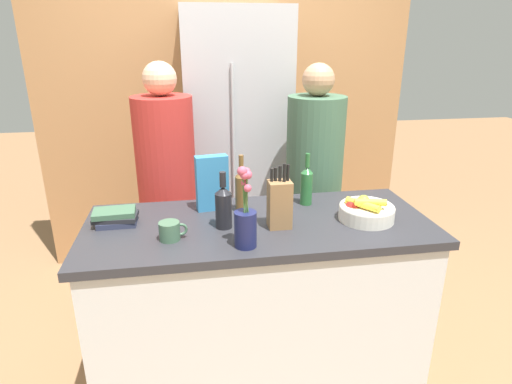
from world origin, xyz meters
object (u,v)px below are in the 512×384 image
refrigerator (236,151)px  person_at_sink (167,185)px  bottle_oil (307,184)px  bottle_wine (223,206)px  fruit_bowl (366,210)px  person_in_blue (314,181)px  flower_vase (245,221)px  coffee_mug (170,231)px  cereal_box (212,183)px  bottle_vinegar (241,189)px  book_stack (116,217)px  knife_block (280,203)px

refrigerator → person_at_sink: size_ratio=1.19×
bottle_oil → bottle_wine: bottle_oil is taller
fruit_bowl → person_at_sink: (-0.96, 0.70, -0.06)m
bottle_oil → person_in_blue: size_ratio=0.17×
flower_vase → bottle_oil: bearing=48.4°
fruit_bowl → bottle_oil: (-0.23, 0.24, 0.06)m
refrigerator → coffee_mug: size_ratio=15.67×
fruit_bowl → cereal_box: bearing=160.6°
person_in_blue → person_at_sink: bearing=-158.4°
person_in_blue → bottle_vinegar: bearing=-114.0°
refrigerator → bottle_wine: refrigerator is taller
book_stack → person_in_blue: 1.23m
bottle_wine → fruit_bowl: bearing=-1.7°
person_in_blue → cereal_box: bearing=-123.8°
flower_vase → cereal_box: flower_vase is taller
fruit_bowl → bottle_oil: size_ratio=0.96×
knife_block → cereal_box: 0.39m
coffee_mug → bottle_vinegar: bottle_vinegar is taller
knife_block → book_stack: (-0.75, 0.15, -0.08)m
refrigerator → coffee_mug: refrigerator is taller
refrigerator → bottle_wine: 1.23m
cereal_box → person_in_blue: bearing=32.3°
coffee_mug → person_at_sink: size_ratio=0.08×
coffee_mug → person_at_sink: bearing=92.9°
knife_block → cereal_box: bearing=137.5°
bottle_vinegar → person_at_sink: bearing=127.7°
knife_block → book_stack: bearing=168.8°
bottle_vinegar → flower_vase: bearing=-95.0°
bottle_oil → bottle_vinegar: (-0.34, -0.04, 0.01)m
bottle_wine → person_at_sink: (-0.28, 0.68, -0.12)m
knife_block → flower_vase: size_ratio=0.87×
coffee_mug → bottle_wine: 0.26m
fruit_bowl → bottle_wine: bearing=178.3°
bottle_oil → bottle_vinegar: bottle_vinegar is taller
coffee_mug → person_in_blue: bearing=40.5°
flower_vase → bottle_vinegar: flower_vase is taller
bottle_vinegar → person_in_blue: size_ratio=0.18×
coffee_mug → bottle_oil: size_ratio=0.45×
knife_block → bottle_oil: bearing=52.3°
knife_block → coffee_mug: bearing=-173.4°
bottle_oil → bottle_vinegar: bearing=-173.0°
bottle_vinegar → person_in_blue: (0.51, 0.46, -0.14)m
cereal_box → person_in_blue: (0.65, 0.41, -0.16)m
bottle_oil → person_at_sink: 0.87m
bottle_wine → book_stack: bearing=166.9°
knife_block → flower_vase: (-0.18, -0.17, -0.00)m
cereal_box → bottle_vinegar: bottle_vinegar is taller
bottle_wine → person_at_sink: size_ratio=0.16×
flower_vase → bottle_oil: (0.38, 0.43, -0.01)m
refrigerator → fruit_bowl: size_ratio=7.40×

